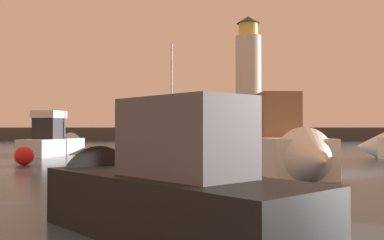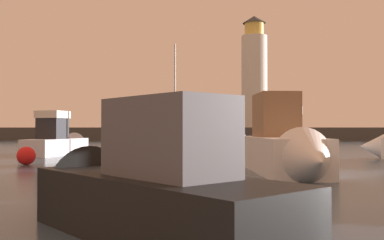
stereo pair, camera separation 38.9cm
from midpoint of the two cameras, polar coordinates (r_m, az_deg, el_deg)
name	(u,v)px [view 2 (the right image)]	position (r m, az deg, el deg)	size (l,w,h in m)	color
ground_plane	(210,152)	(35.67, 2.73, -4.15)	(220.00, 220.00, 0.00)	#384C60
breakwater	(210,134)	(70.43, 2.48, -1.82)	(75.77, 5.71, 2.06)	#423F3D
lighthouse	(254,75)	(71.35, 8.25, 5.86)	(4.10, 4.10, 17.93)	silver
motorboat_1	(286,147)	(18.53, 12.68, -3.45)	(2.95, 8.92, 3.76)	white
motorboat_3	(261,143)	(28.67, 9.29, -2.92)	(6.62, 7.39, 3.50)	silver
motorboat_4	(129,189)	(8.22, -6.87, -8.89)	(6.04, 6.28, 2.71)	black
motorboat_5	(62,141)	(33.37, -16.25, -2.68)	(3.30, 7.67, 3.43)	silver
sailboat_moored	(168,146)	(34.39, -2.75, -3.40)	(6.23, 4.72, 8.48)	black
mooring_buoy	(26,156)	(24.19, -20.31, -4.38)	(0.96, 0.96, 0.96)	red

